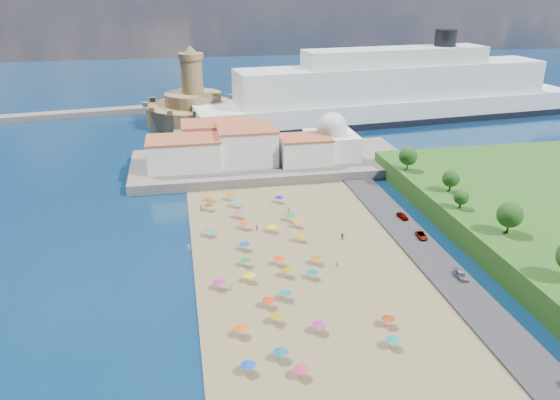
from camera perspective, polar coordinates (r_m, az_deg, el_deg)
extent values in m
plane|color=#071938|center=(113.49, 0.39, -8.59)|extent=(700.00, 700.00, 0.00)
cube|color=#59544C|center=(180.22, -1.00, 3.88)|extent=(90.00, 36.00, 3.00)
cube|color=#59544C|center=(211.54, -8.57, 6.33)|extent=(18.00, 70.00, 2.40)
cube|color=silver|center=(172.22, -10.03, 4.76)|extent=(22.00, 14.00, 9.00)
cube|color=silver|center=(175.12, -3.49, 5.69)|extent=(18.00, 16.00, 11.00)
cube|color=silver|center=(174.88, 2.57, 5.18)|extent=(16.00, 12.00, 8.00)
cube|color=silver|center=(185.97, -6.44, 6.42)|extent=(24.00, 14.00, 10.00)
cube|color=silver|center=(181.06, 5.38, 5.70)|extent=(16.00, 16.00, 8.00)
sphere|color=silver|center=(179.46, 5.45, 7.53)|extent=(10.00, 10.00, 10.00)
cylinder|color=silver|center=(178.54, 5.49, 8.71)|extent=(1.20, 1.20, 1.60)
cylinder|color=olive|center=(239.91, -8.97, 8.89)|extent=(40.00, 40.00, 8.00)
cylinder|color=olive|center=(238.52, -9.06, 10.40)|extent=(24.00, 24.00, 5.00)
cylinder|color=olive|center=(236.81, -9.20, 12.65)|extent=(9.00, 9.00, 14.00)
cylinder|color=olive|center=(235.63, -9.33, 14.62)|extent=(10.40, 10.40, 2.40)
cone|color=olive|center=(235.31, -9.37, 15.27)|extent=(6.00, 6.00, 3.00)
cube|color=black|center=(247.14, 11.56, 8.47)|extent=(174.62, 43.72, 2.78)
cube|color=silver|center=(246.30, 11.63, 9.32)|extent=(173.58, 43.21, 10.31)
cube|color=silver|center=(244.00, 11.85, 12.08)|extent=(138.91, 35.03, 13.75)
cube|color=silver|center=(242.48, 12.04, 14.47)|extent=(81.46, 24.42, 6.88)
cylinder|color=black|center=(253.45, 16.92, 15.91)|extent=(9.17, 9.17, 6.88)
cylinder|color=gray|center=(113.90, 3.39, -7.79)|extent=(0.07, 0.07, 2.00)
cone|color=#0D5C7B|center=(113.45, 3.40, -7.39)|extent=(2.50, 2.50, 0.60)
cylinder|color=gray|center=(148.58, -4.74, -0.38)|extent=(0.07, 0.07, 2.00)
cone|color=#11A08F|center=(148.23, -4.75, -0.06)|extent=(2.50, 2.50, 0.60)
cylinder|color=gray|center=(104.71, -1.24, -10.69)|extent=(0.07, 0.07, 2.00)
cone|color=red|center=(104.22, -1.25, -10.27)|extent=(2.50, 2.50, 0.60)
cylinder|color=gray|center=(141.66, -4.38, -1.54)|extent=(0.07, 0.07, 2.00)
cone|color=#AB246C|center=(141.30, -4.39, -1.20)|extent=(2.50, 2.50, 0.60)
cylinder|color=gray|center=(112.69, -3.23, -8.14)|extent=(0.07, 0.07, 2.00)
cone|color=yellow|center=(112.24, -3.24, -7.74)|extent=(2.50, 2.50, 0.60)
cylinder|color=gray|center=(110.87, -6.42, -8.81)|extent=(0.07, 0.07, 2.00)
cone|color=#9A216A|center=(110.41, -6.44, -8.40)|extent=(2.50, 2.50, 0.60)
cylinder|color=gray|center=(114.46, 0.75, -7.58)|extent=(0.07, 0.07, 2.00)
cone|color=#896F0C|center=(114.02, 0.75, -7.19)|extent=(2.50, 2.50, 0.60)
cylinder|color=gray|center=(125.30, -3.73, -4.84)|extent=(0.07, 0.07, 2.00)
cone|color=#0E3DBA|center=(124.90, -3.74, -4.47)|extent=(2.50, 2.50, 0.60)
cylinder|color=gray|center=(106.86, 0.61, -9.94)|extent=(0.07, 0.07, 2.00)
cone|color=#0E6882|center=(106.38, 0.61, -9.53)|extent=(2.50, 2.50, 0.60)
cylinder|color=gray|center=(135.34, -3.72, -2.69)|extent=(0.07, 0.07, 2.00)
cone|color=red|center=(134.96, -3.73, -2.35)|extent=(2.50, 2.50, 0.60)
cylinder|color=gray|center=(88.94, 2.20, -17.54)|extent=(0.07, 0.07, 2.00)
cone|color=#BA2856|center=(88.37, 2.21, -17.09)|extent=(2.50, 2.50, 0.60)
cylinder|color=gray|center=(139.66, 1.01, -1.83)|extent=(0.07, 0.07, 2.00)
cone|color=#14753D|center=(139.30, 1.01, -1.49)|extent=(2.50, 2.50, 0.60)
cylinder|color=gray|center=(133.42, -0.83, -3.03)|extent=(0.07, 0.07, 2.00)
cone|color=yellow|center=(133.04, -0.83, -2.68)|extent=(2.50, 2.50, 0.60)
cylinder|color=gray|center=(92.11, 0.05, -15.91)|extent=(0.07, 0.07, 2.00)
cone|color=#0E5281|center=(91.56, 0.05, -15.46)|extent=(2.50, 2.50, 0.60)
cylinder|color=gray|center=(128.97, 2.10, -3.98)|extent=(0.07, 0.07, 2.00)
cone|color=orange|center=(128.58, 2.10, -3.62)|extent=(2.50, 2.50, 0.60)
cylinder|color=gray|center=(98.33, 4.06, -13.18)|extent=(0.07, 0.07, 2.00)
cone|color=#9C2179|center=(97.81, 4.07, -12.75)|extent=(2.50, 2.50, 0.60)
cylinder|color=gray|center=(147.00, -7.48, -0.76)|extent=(0.07, 0.07, 2.00)
cone|color=maroon|center=(146.66, -7.50, -0.43)|extent=(2.50, 2.50, 0.60)
cylinder|color=gray|center=(100.39, -0.38, -12.29)|extent=(0.07, 0.07, 2.00)
cone|color=#8E730C|center=(99.88, -0.38, -11.87)|extent=(2.50, 2.50, 0.60)
cylinder|color=gray|center=(119.43, 3.83, -6.28)|extent=(0.07, 0.07, 2.00)
cone|color=#9A530E|center=(119.01, 3.84, -5.90)|extent=(2.50, 2.50, 0.60)
cylinder|color=gray|center=(118.50, -3.57, -6.52)|extent=(0.07, 0.07, 2.00)
cone|color=#178318|center=(118.07, -3.58, -6.14)|extent=(2.50, 2.50, 0.60)
cylinder|color=gray|center=(101.51, 11.24, -12.35)|extent=(0.07, 0.07, 2.00)
cone|color=#A12C0E|center=(101.01, 11.28, -11.93)|extent=(2.50, 2.50, 0.60)
cylinder|color=gray|center=(97.44, -4.11, -13.55)|extent=(0.07, 0.07, 2.00)
cone|color=#CD4E10|center=(96.92, -4.12, -13.12)|extent=(2.50, 2.50, 0.60)
cylinder|color=gray|center=(153.39, -7.32, 0.25)|extent=(0.07, 0.07, 2.00)
cone|color=orange|center=(153.06, -7.34, 0.56)|extent=(2.50, 2.50, 0.60)
cylinder|color=gray|center=(89.80, -3.35, -17.12)|extent=(0.07, 0.07, 2.00)
cone|color=#0D3FB0|center=(89.23, -3.36, -16.67)|extent=(2.50, 2.50, 0.60)
cylinder|color=gray|center=(136.27, 1.80, -2.47)|extent=(0.07, 0.07, 2.00)
cone|color=orange|center=(135.90, 1.80, -2.13)|extent=(2.50, 2.50, 0.60)
cylinder|color=gray|center=(118.79, -0.10, -6.39)|extent=(0.07, 0.07, 2.00)
cone|color=red|center=(118.36, -0.10, -6.01)|extent=(2.50, 2.50, 0.60)
cylinder|color=gray|center=(132.51, -7.42, -3.41)|extent=(0.07, 0.07, 2.00)
cone|color=#0F788D|center=(132.13, -7.44, -3.06)|extent=(2.50, 2.50, 0.60)
cylinder|color=gray|center=(96.54, 11.68, -14.41)|extent=(0.07, 0.07, 2.00)
cone|color=#0D7F74|center=(96.02, 11.72, -13.98)|extent=(2.50, 2.50, 0.60)
cylinder|color=gray|center=(150.89, -0.11, 0.06)|extent=(0.07, 0.07, 2.00)
cone|color=#170CA6|center=(150.56, -0.11, 0.38)|extent=(2.50, 2.50, 0.60)
cylinder|color=gray|center=(153.43, -5.26, 0.35)|extent=(0.07, 0.07, 2.00)
cone|color=#935B0D|center=(153.10, -5.28, 0.66)|extent=(2.50, 2.50, 0.60)
imported|color=tan|center=(126.47, -9.51, -4.93)|extent=(1.21, 0.89, 1.66)
imported|color=tan|center=(118.82, 5.96, -6.60)|extent=(0.69, 0.74, 1.69)
imported|color=tan|center=(130.87, 6.54, -3.74)|extent=(1.80, 1.05, 1.85)
imported|color=tan|center=(99.76, 4.32, -12.74)|extent=(0.89, 0.69, 1.62)
imported|color=tan|center=(144.81, 0.94, -0.97)|extent=(1.09, 1.32, 1.77)
imported|color=tan|center=(147.44, -8.28, -0.76)|extent=(0.75, 1.17, 1.86)
imported|color=tan|center=(110.32, -5.20, -9.04)|extent=(0.88, 0.96, 1.60)
imported|color=tan|center=(134.34, -2.44, -2.92)|extent=(1.01, 0.89, 1.75)
imported|color=gray|center=(134.28, 14.57, -3.59)|extent=(2.48, 4.58, 1.22)
imported|color=gray|center=(143.70, 12.69, -1.63)|extent=(2.15, 4.13, 1.34)
imported|color=gray|center=(119.30, 18.39, -7.46)|extent=(1.87, 4.47, 1.29)
cylinder|color=#382314|center=(129.65, 22.71, -2.58)|extent=(0.50, 0.50, 3.14)
sphere|color=#14380F|center=(128.57, 22.90, -1.43)|extent=(5.65, 5.65, 5.65)
cylinder|color=#382314|center=(139.72, 18.32, -0.42)|extent=(0.50, 0.50, 2.09)
sphere|color=#14380F|center=(139.05, 18.41, 0.29)|extent=(3.76, 3.76, 3.76)
cylinder|color=#382314|center=(150.07, 17.33, 1.34)|extent=(0.50, 0.50, 2.51)
sphere|color=#14380F|center=(149.32, 17.43, 2.15)|extent=(4.51, 4.51, 4.51)
cylinder|color=#382314|center=(163.70, 13.16, 3.59)|extent=(0.50, 0.50, 2.99)
sphere|color=#14380F|center=(162.89, 13.24, 4.48)|extent=(5.38, 5.38, 5.38)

